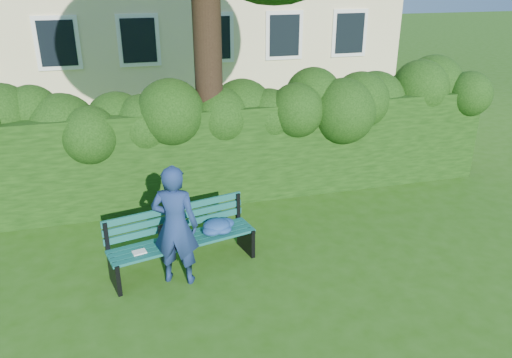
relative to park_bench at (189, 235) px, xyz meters
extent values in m
plane|color=#285710|center=(1.21, 0.12, -0.50)|extent=(80.00, 80.00, 0.00)
cube|color=white|center=(-2.39, 10.10, 1.50)|extent=(1.30, 0.08, 1.60)
cube|color=black|center=(-2.39, 10.06, 1.50)|extent=(1.05, 0.04, 1.35)
cube|color=white|center=(0.01, 10.10, 1.50)|extent=(1.30, 0.08, 1.60)
cube|color=black|center=(0.01, 10.06, 1.50)|extent=(1.05, 0.04, 1.35)
cube|color=white|center=(2.41, 10.10, 1.50)|extent=(1.30, 0.08, 1.60)
cube|color=black|center=(2.41, 10.06, 1.50)|extent=(1.05, 0.04, 1.35)
cube|color=white|center=(4.81, 10.10, 1.50)|extent=(1.30, 0.08, 1.60)
cube|color=black|center=(4.81, 10.06, 1.50)|extent=(1.05, 0.04, 1.35)
cube|color=white|center=(7.21, 10.10, 1.50)|extent=(1.30, 0.08, 1.60)
cube|color=black|center=(7.21, 10.06, 1.50)|extent=(1.05, 0.04, 1.35)
cube|color=black|center=(1.21, 2.32, 0.40)|extent=(10.00, 1.00, 1.80)
cylinder|color=black|center=(0.78, 2.23, 2.27)|extent=(0.48, 0.48, 5.55)
cube|color=#105342|center=(-0.05, -0.24, -0.05)|extent=(2.09, 0.57, 0.04)
cube|color=#105342|center=(-0.08, -0.12, -0.05)|extent=(2.09, 0.57, 0.04)
cube|color=#105342|center=(-0.10, -0.01, -0.05)|extent=(2.09, 0.57, 0.04)
cube|color=#105342|center=(-0.13, 0.11, -0.05)|extent=(2.09, 0.57, 0.04)
cube|color=#105342|center=(-0.15, 0.19, 0.08)|extent=(2.07, 0.51, 0.10)
cube|color=#105342|center=(-0.15, 0.20, 0.21)|extent=(2.07, 0.51, 0.10)
cube|color=#105342|center=(-0.15, 0.21, 0.34)|extent=(2.07, 0.51, 0.10)
cube|color=black|center=(-1.07, -0.29, -0.28)|extent=(0.17, 0.50, 0.44)
cube|color=black|center=(-1.13, -0.04, 0.15)|extent=(0.07, 0.07, 0.45)
cube|color=black|center=(-1.06, -0.34, -0.06)|extent=(0.15, 0.42, 0.05)
cube|color=black|center=(0.90, 0.16, -0.28)|extent=(0.17, 0.50, 0.44)
cube|color=black|center=(0.84, 0.41, 0.15)|extent=(0.07, 0.07, 0.45)
cube|color=black|center=(0.91, 0.11, -0.06)|extent=(0.15, 0.42, 0.05)
cube|color=white|center=(-0.71, -0.26, -0.02)|extent=(0.20, 0.17, 0.02)
cube|color=black|center=(-0.22, -0.10, 0.09)|extent=(0.42, 0.37, 0.24)
imported|color=navy|center=(-0.21, -0.35, 0.36)|extent=(0.74, 0.61, 1.73)
camera|label=1|loc=(-0.76, -6.36, 3.54)|focal=35.00mm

